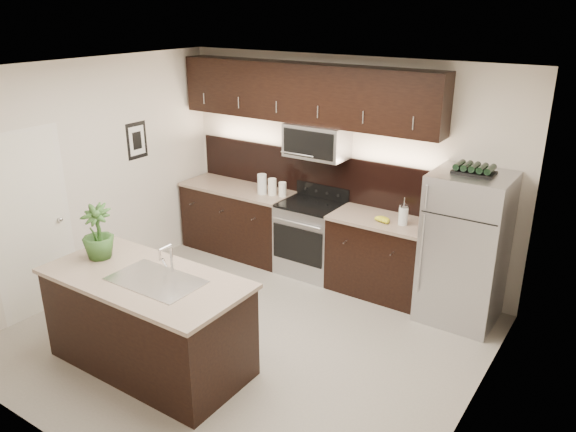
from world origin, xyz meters
name	(u,v)px	position (x,y,z in m)	size (l,w,h in m)	color
ground	(245,337)	(0.00, 0.00, 0.00)	(4.50, 4.50, 0.00)	gray
room_walls	(229,181)	(-0.11, -0.04, 1.70)	(4.52, 4.02, 2.71)	beige
counter_run	(297,234)	(-0.46, 1.69, 0.47)	(3.51, 0.65, 0.94)	black
upper_fixtures	(306,103)	(-0.43, 1.84, 2.14)	(3.49, 0.40, 1.66)	black
island	(149,321)	(-0.46, -0.85, 0.47)	(1.96, 0.96, 0.94)	black
sink_faucet	(157,279)	(-0.31, -0.84, 0.96)	(0.84, 0.50, 0.28)	silver
refrigerator	(465,249)	(1.69, 1.63, 0.82)	(0.80, 0.72, 1.65)	#B2B2B7
wine_rack	(474,169)	(1.69, 1.63, 1.70)	(0.41, 0.25, 0.10)	black
plant	(97,232)	(-1.12, -0.81, 1.21)	(0.30, 0.30, 0.54)	#2D5522
canisters	(270,186)	(-0.86, 1.66, 1.06)	(0.39, 0.17, 0.26)	silver
french_press	(403,215)	(0.98, 1.64, 1.06)	(0.11, 0.11, 0.31)	silver
bananas	(380,218)	(0.71, 1.61, 0.97)	(0.19, 0.15, 0.06)	gold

